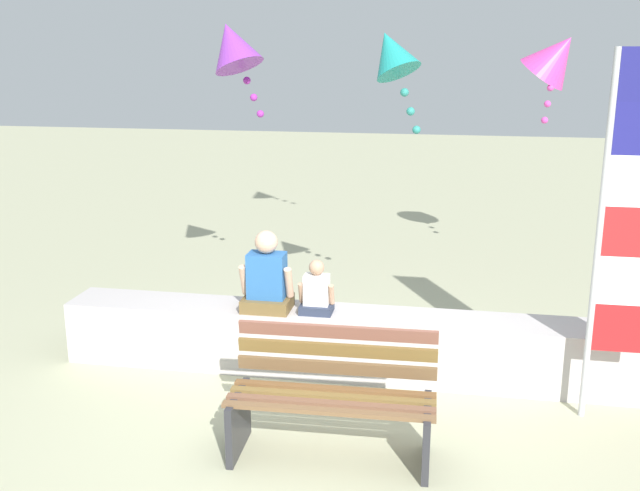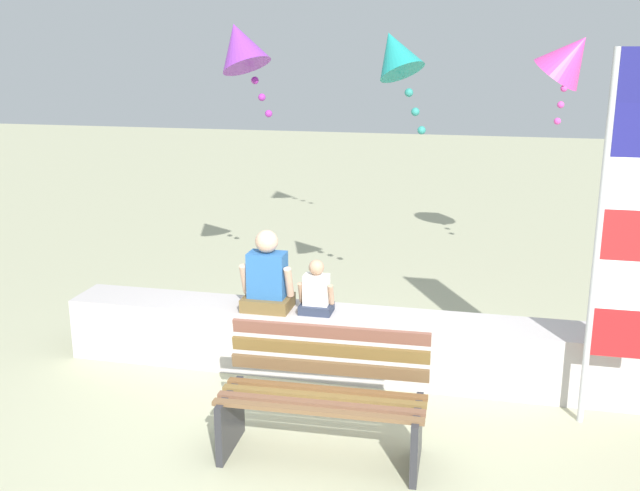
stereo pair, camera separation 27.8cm
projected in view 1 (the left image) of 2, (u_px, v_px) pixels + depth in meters
ground_plane at (327, 429)px, 5.64m from camera, size 40.00×40.00×0.00m
seawall_ledge at (347, 343)px, 6.56m from camera, size 5.13×0.52×0.57m
park_bench at (332, 400)px, 5.22m from camera, size 1.47×0.65×0.88m
person_adult at (267, 279)px, 6.50m from camera, size 0.47×0.35×0.72m
person_child at (317, 292)px, 6.44m from camera, size 0.31×0.23×0.48m
flag_banner at (620, 220)px, 5.42m from camera, size 0.42×0.05×2.83m
kite_teal at (392, 54)px, 6.62m from camera, size 0.70×0.70×1.03m
kite_purple at (233, 46)px, 7.51m from camera, size 0.82×0.78×1.07m
kite_magenta at (556, 57)px, 8.76m from camera, size 0.97×0.84×1.16m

